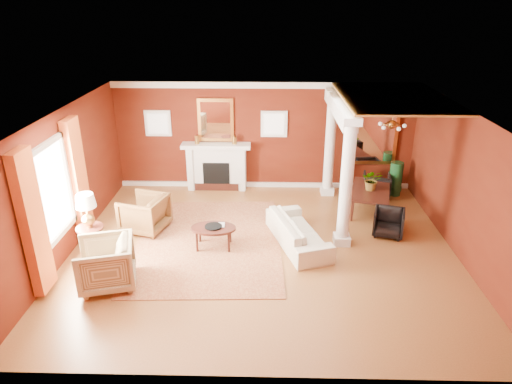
{
  "coord_description": "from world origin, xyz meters",
  "views": [
    {
      "loc": [
        0.07,
        -8.36,
        4.94
      ],
      "look_at": [
        -0.15,
        0.41,
        1.15
      ],
      "focal_mm": 32.0,
      "sensor_mm": 36.0,
      "label": 1
    }
  ],
  "objects_px": {
    "armchair_leopard": "(144,212)",
    "dining_table": "(372,194)",
    "coffee_table": "(214,229)",
    "sofa": "(298,227)",
    "side_table": "(88,215)",
    "armchair_stripe": "(106,262)"
  },
  "relations": [
    {
      "from": "armchair_leopard",
      "to": "armchair_stripe",
      "type": "height_order",
      "value": "armchair_stripe"
    },
    {
      "from": "armchair_stripe",
      "to": "coffee_table",
      "type": "bearing_deg",
      "value": 113.42
    },
    {
      "from": "coffee_table",
      "to": "armchair_leopard",
      "type": "bearing_deg",
      "value": 155.92
    },
    {
      "from": "coffee_table",
      "to": "side_table",
      "type": "height_order",
      "value": "side_table"
    },
    {
      "from": "side_table",
      "to": "dining_table",
      "type": "height_order",
      "value": "side_table"
    },
    {
      "from": "sofa",
      "to": "armchair_leopard",
      "type": "height_order",
      "value": "armchair_leopard"
    },
    {
      "from": "sofa",
      "to": "dining_table",
      "type": "bearing_deg",
      "value": -65.79
    },
    {
      "from": "armchair_stripe",
      "to": "side_table",
      "type": "relative_size",
      "value": 0.73
    },
    {
      "from": "dining_table",
      "to": "armchair_stripe",
      "type": "bearing_deg",
      "value": 135.36
    },
    {
      "from": "armchair_stripe",
      "to": "dining_table",
      "type": "bearing_deg",
      "value": 106.34
    },
    {
      "from": "side_table",
      "to": "dining_table",
      "type": "relative_size",
      "value": 0.85
    },
    {
      "from": "coffee_table",
      "to": "dining_table",
      "type": "relative_size",
      "value": 0.59
    },
    {
      "from": "coffee_table",
      "to": "side_table",
      "type": "xyz_separation_m",
      "value": [
        -2.46,
        -0.36,
        0.47
      ]
    },
    {
      "from": "sofa",
      "to": "armchair_stripe",
      "type": "distance_m",
      "value": 3.94
    },
    {
      "from": "coffee_table",
      "to": "side_table",
      "type": "bearing_deg",
      "value": -171.65
    },
    {
      "from": "sofa",
      "to": "armchair_leopard",
      "type": "bearing_deg",
      "value": 63.31
    },
    {
      "from": "sofa",
      "to": "side_table",
      "type": "xyz_separation_m",
      "value": [
        -4.26,
        -0.56,
        0.5
      ]
    },
    {
      "from": "coffee_table",
      "to": "side_table",
      "type": "distance_m",
      "value": 2.53
    },
    {
      "from": "armchair_leopard",
      "to": "dining_table",
      "type": "relative_size",
      "value": 0.58
    },
    {
      "from": "sofa",
      "to": "coffee_table",
      "type": "distance_m",
      "value": 1.8
    },
    {
      "from": "sofa",
      "to": "armchair_leopard",
      "type": "xyz_separation_m",
      "value": [
        -3.44,
        0.54,
        0.06
      ]
    },
    {
      "from": "armchair_stripe",
      "to": "coffee_table",
      "type": "relative_size",
      "value": 1.06
    }
  ]
}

